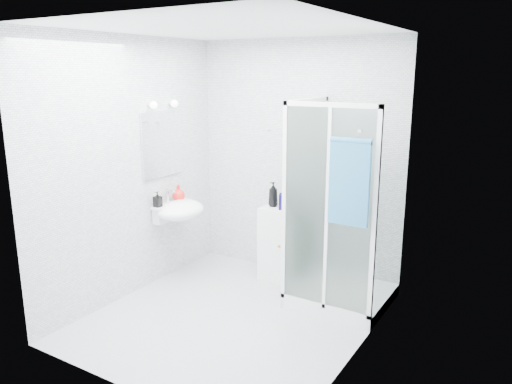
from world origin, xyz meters
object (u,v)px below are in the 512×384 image
Objects in this scene: shower_enclosure at (332,261)px; shampoo_bottle_b at (284,198)px; storage_cabinet at (278,243)px; soap_dispenser_orange at (179,193)px; hand_towel at (349,180)px; shampoo_bottle_a at (273,194)px; wall_basin at (179,210)px; soap_dispenser_black at (158,199)px.

shampoo_bottle_b is at bearing 159.05° from shower_enclosure.
shower_enclosure is 0.80m from storage_cabinet.
hand_towel is at bearing -5.68° from soap_dispenser_orange.
storage_cabinet is at bearing 147.18° from hand_towel.
storage_cabinet is at bearing 160.08° from shower_enclosure.
shower_enclosure is 11.03× the size of soap_dispenser_orange.
shower_enclosure reaches higher than shampoo_bottle_a.
shower_enclosure is at bearing 10.81° from wall_basin.
soap_dispenser_orange is at bearing -156.98° from shampoo_bottle_b.
storage_cabinet is 1.39m from soap_dispenser_black.
wall_basin is 3.42× the size of soap_dispenser_black.
hand_towel is at bearing -2.50° from wall_basin.
soap_dispenser_black is (-1.78, -0.51, 0.50)m from shower_enclosure.
wall_basin is 2.28× the size of shampoo_bottle_b.
shampoo_bottle_a is 1.50× the size of soap_dispenser_orange.
storage_cabinet is 1.57m from hand_towel.
shampoo_bottle_b reaches higher than soap_dispenser_black.
storage_cabinet is 1.09× the size of hand_towel.
shampoo_bottle_b reaches higher than storage_cabinet.
shower_enclosure reaches higher than storage_cabinet.
shampoo_bottle_a is 1.11× the size of shampoo_bottle_b.
hand_towel reaches higher than soap_dispenser_orange.
hand_towel reaches higher than soap_dispenser_black.
wall_basin is at bearing 177.50° from hand_towel.
soap_dispenser_black is at bearing -95.01° from soap_dispenser_orange.
shower_enclosure is 1.02m from shampoo_bottle_a.
storage_cabinet is 0.54m from shampoo_bottle_b.
wall_basin is at bearing -143.11° from storage_cabinet.
shower_enclosure is at bearing -16.24° from storage_cabinet.
shampoo_bottle_a is at bearing 40.20° from soap_dispenser_black.
hand_towel reaches higher than wall_basin.
shampoo_bottle_b is at bearing 34.77° from soap_dispenser_black.
wall_basin is 0.75× the size of hand_towel.
shower_enclosure is 1.04m from hand_towel.
storage_cabinet is at bearing -14.60° from shampoo_bottle_a.
shower_enclosure is 7.33× the size of shampoo_bottle_a.
shampoo_bottle_b is (-0.97, 0.66, -0.43)m from hand_towel.
soap_dispenser_black is (-0.03, -0.31, -0.01)m from soap_dispenser_orange.
wall_basin reaches higher than storage_cabinet.
shampoo_bottle_a reaches higher than storage_cabinet.
soap_dispenser_black is at bearing -123.14° from wall_basin.
shampoo_bottle_a is (-0.08, 0.02, 0.54)m from storage_cabinet.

